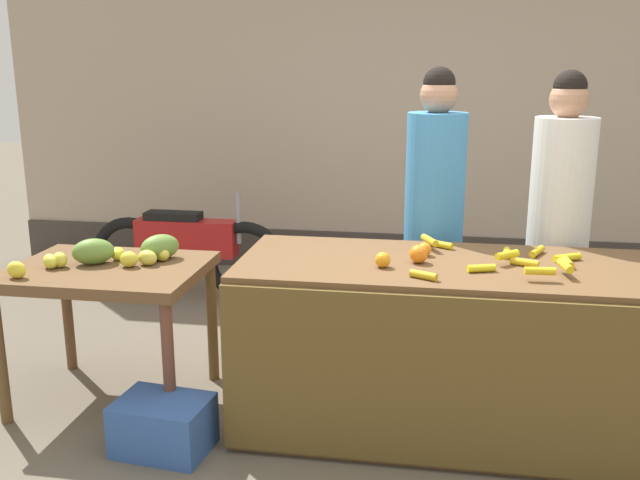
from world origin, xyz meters
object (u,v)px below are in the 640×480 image
at_px(produce_sack, 274,319).
at_px(vendor_woman_white_shirt, 558,232).
at_px(parked_motorcycle, 187,250).
at_px(produce_crate, 163,425).
at_px(vendor_woman_blue_shirt, 433,225).

bearing_deg(produce_sack, vendor_woman_white_shirt, 0.02).
xyz_separation_m(parked_motorcycle, produce_crate, (0.66, -2.18, -0.27)).
bearing_deg(parked_motorcycle, produce_sack, -48.35).
bearing_deg(produce_crate, parked_motorcycle, 106.90).
bearing_deg(produce_sack, parked_motorcycle, 131.65).
distance_m(parked_motorcycle, produce_sack, 1.44).
height_order(vendor_woman_blue_shirt, vendor_woman_white_shirt, vendor_woman_blue_shirt).
xyz_separation_m(produce_crate, produce_sack, (0.29, 1.11, 0.15)).
height_order(vendor_woman_blue_shirt, produce_crate, vendor_woman_blue_shirt).
distance_m(vendor_woman_white_shirt, parked_motorcycle, 2.86).
distance_m(vendor_woman_white_shirt, produce_crate, 2.37).
height_order(vendor_woman_white_shirt, produce_crate, vendor_woman_white_shirt).
xyz_separation_m(parked_motorcycle, produce_sack, (0.96, -1.08, -0.12)).
bearing_deg(vendor_woman_blue_shirt, vendor_woman_white_shirt, -1.62).
height_order(parked_motorcycle, produce_crate, parked_motorcycle).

